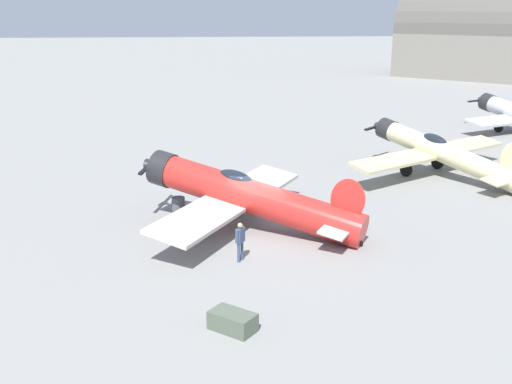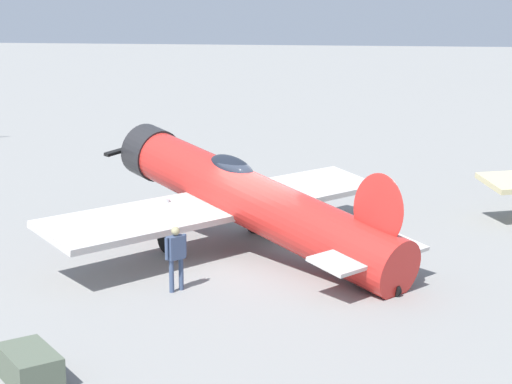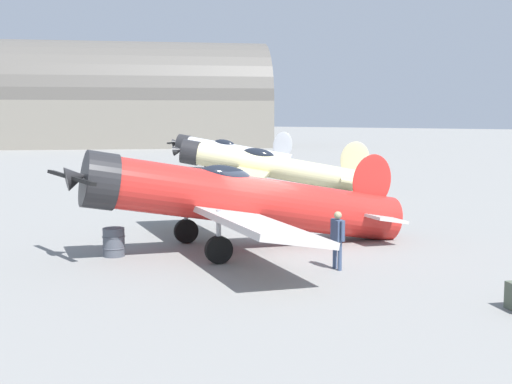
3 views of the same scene
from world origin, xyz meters
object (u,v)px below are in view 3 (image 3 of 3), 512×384
airplane_mid_apron (267,167)px  airplane_far_line (229,152)px  fuel_drum (114,242)px  ground_crew_mechanic (338,234)px  airplane_foreground (240,200)px

airplane_mid_apron → airplane_far_line: size_ratio=1.13×
airplane_far_line → fuel_drum: 32.86m
airplane_mid_apron → airplane_far_line: 17.38m
airplane_mid_apron → ground_crew_mechanic: (12.78, 11.83, -0.54)m
airplane_far_line → airplane_foreground: bearing=107.6°
ground_crew_mechanic → fuel_drum: bearing=-35.6°
airplane_mid_apron → ground_crew_mechanic: bearing=101.0°
airplane_foreground → airplane_far_line: size_ratio=1.06×
airplane_far_line → fuel_drum: size_ratio=11.98×
airplane_foreground → airplane_far_line: bearing=-109.1°
airplane_mid_apron → ground_crew_mechanic: 17.42m
airplane_foreground → airplane_mid_apron: airplane_foreground is taller
airplane_mid_apron → fuel_drum: (15.35, 5.64, -1.09)m
airplane_far_line → airplane_mid_apron: bearing=113.6°
airplane_mid_apron → fuel_drum: 16.38m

